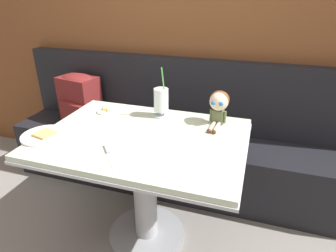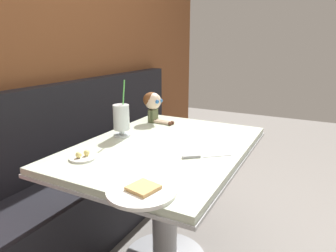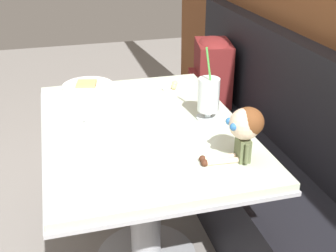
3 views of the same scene
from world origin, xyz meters
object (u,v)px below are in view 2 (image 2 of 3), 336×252
milkshake_glass (121,119)px  seated_doll (153,103)px  toast_plate (142,191)px  butter_saucer (83,157)px  butter_knife (198,156)px

milkshake_glass → seated_doll: milkshake_glass is taller
toast_plate → milkshake_glass: milkshake_glass is taller
toast_plate → butter_saucer: size_ratio=2.08×
butter_knife → milkshake_glass: bearing=78.9°
toast_plate → butter_knife: 0.41m
milkshake_glass → butter_saucer: size_ratio=2.63×
toast_plate → seated_doll: size_ratio=1.13×
butter_saucer → seated_doll: (0.71, 0.05, 0.12)m
toast_plate → seated_doll: 0.98m
toast_plate → butter_knife: size_ratio=1.28×
butter_knife → seated_doll: size_ratio=0.88×
butter_saucer → toast_plate: bearing=-109.7°
milkshake_glass → butter_saucer: 0.37m
butter_saucer → milkshake_glass: bearing=7.0°
toast_plate → milkshake_glass: size_ratio=0.79×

